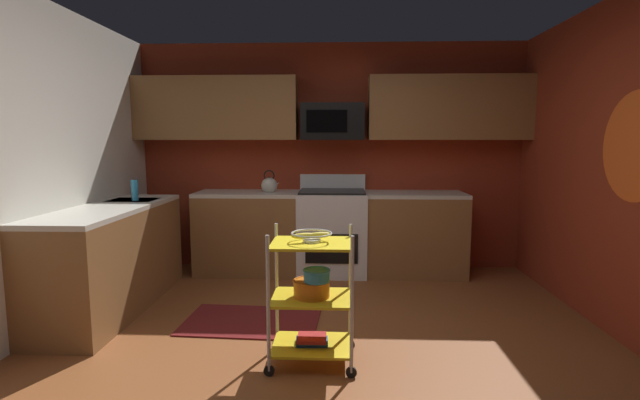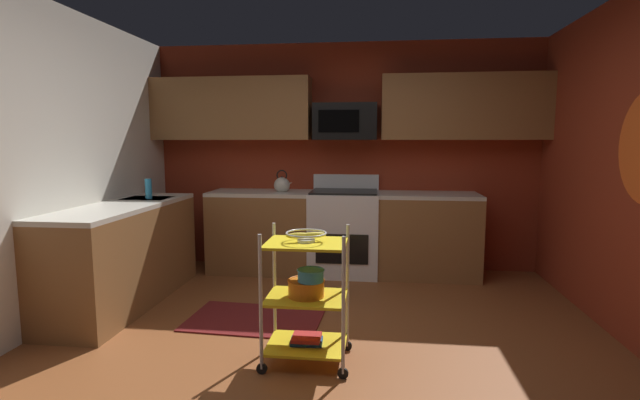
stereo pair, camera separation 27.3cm
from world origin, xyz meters
TOP-DOWN VIEW (x-y plane):
  - floor at (0.00, 0.00)m, footprint 4.40×4.80m
  - wall_back at (0.00, 2.43)m, footprint 4.52×0.06m
  - wall_flower_decal at (2.20, 0.32)m, footprint 0.00×0.80m
  - counter_run at (-0.74, 1.62)m, footprint 3.69×2.47m
  - oven_range at (0.03, 2.10)m, footprint 0.76×0.65m
  - upper_cabinets at (-0.01, 2.23)m, footprint 4.40×0.33m
  - microwave at (0.03, 2.21)m, footprint 0.70×0.39m
  - rolling_cart at (-0.07, -0.09)m, footprint 0.59×0.43m
  - fruit_bowl at (-0.07, -0.09)m, footprint 0.27×0.27m
  - mixing_bowl_large at (-0.07, -0.09)m, footprint 0.25×0.25m
  - mixing_bowl_small at (-0.04, -0.13)m, footprint 0.18×0.18m
  - book_stack at (-0.07, -0.09)m, footprint 0.22×0.18m
  - kettle at (-0.68, 2.10)m, footprint 0.21×0.18m
  - dish_soap_bottle at (-1.85, 1.29)m, footprint 0.06×0.06m
  - floor_rug at (-0.61, 0.59)m, footprint 1.14×0.76m

SIDE VIEW (x-z plane):
  - floor at x=0.00m, z-range -0.04..0.00m
  - floor_rug at x=-0.61m, z-range 0.00..0.01m
  - book_stack at x=-0.07m, z-range 0.13..0.18m
  - rolling_cart at x=-0.07m, z-range 0.00..0.91m
  - counter_run at x=-0.74m, z-range 0.00..0.92m
  - oven_range at x=0.03m, z-range -0.07..1.03m
  - mixing_bowl_large at x=-0.07m, z-range 0.46..0.58m
  - mixing_bowl_small at x=-0.04m, z-range 0.58..0.66m
  - fruit_bowl at x=-0.07m, z-range 0.84..0.91m
  - kettle at x=-0.68m, z-range 0.86..1.13m
  - dish_soap_bottle at x=-1.85m, z-range 0.92..1.12m
  - wall_back at x=0.00m, z-range 0.00..2.60m
  - wall_flower_decal at x=2.20m, z-range 1.05..1.85m
  - microwave at x=0.03m, z-range 1.50..1.90m
  - upper_cabinets at x=-0.01m, z-range 1.50..2.20m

